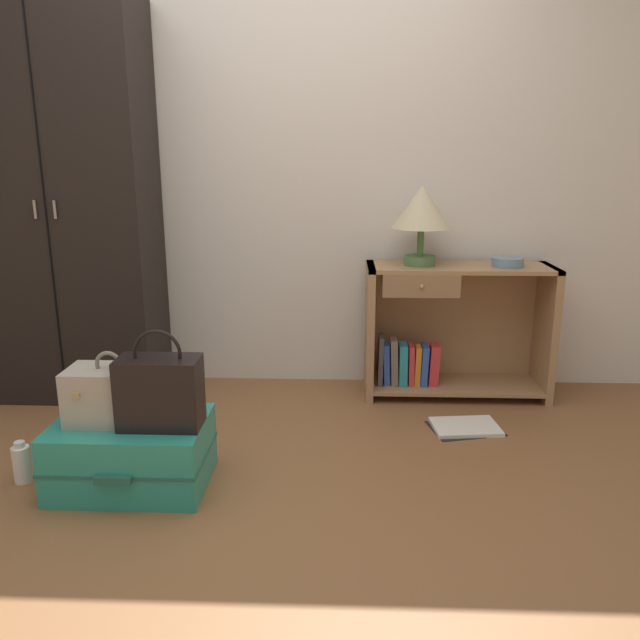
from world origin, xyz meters
TOP-DOWN VIEW (x-y plane):
  - ground_plane at (0.00, 0.00)m, footprint 9.00×9.00m
  - back_wall at (0.00, 1.50)m, footprint 6.40×0.10m
  - wardrobe at (-1.12, 1.20)m, footprint 0.91×0.47m
  - bookshelf at (0.94, 1.26)m, footprint 1.00×0.36m
  - table_lamp at (0.77, 1.25)m, footprint 0.31×0.31m
  - bowl at (1.23, 1.22)m, footprint 0.17×0.17m
  - suitcase_large at (-0.49, 0.18)m, footprint 0.61×0.44m
  - train_case at (-0.56, 0.18)m, footprint 0.33×0.21m
  - handbag at (-0.35, 0.14)m, footprint 0.32×0.16m
  - bottle at (-0.95, 0.18)m, footprint 0.07×0.07m
  - open_book_on_floor at (0.97, 0.77)m, footprint 0.38×0.31m

SIDE VIEW (x-z plane):
  - ground_plane at x=0.00m, z-range 0.00..0.00m
  - open_book_on_floor at x=0.97m, z-range 0.00..0.02m
  - bottle at x=-0.95m, z-range -0.01..0.17m
  - suitcase_large at x=-0.49m, z-range 0.00..0.28m
  - bookshelf at x=0.94m, z-range 0.00..0.73m
  - train_case at x=-0.56m, z-range 0.24..0.53m
  - handbag at x=-0.35m, z-range 0.23..0.62m
  - bowl at x=1.23m, z-range 0.73..0.78m
  - table_lamp at x=0.77m, z-range 0.81..1.23m
  - wardrobe at x=-1.12m, z-range 0.00..2.09m
  - back_wall at x=0.00m, z-range 0.00..2.60m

